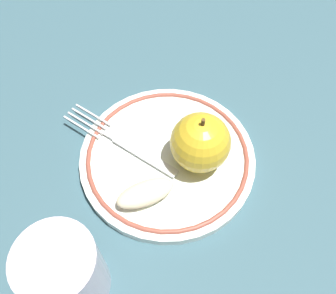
% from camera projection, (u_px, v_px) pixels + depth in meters
% --- Properties ---
extents(ground_plane, '(2.00, 2.00, 0.00)m').
position_uv_depth(ground_plane, '(179.00, 155.00, 0.48)').
color(ground_plane, '#375963').
extents(plate, '(0.22, 0.22, 0.02)m').
position_uv_depth(plate, '(168.00, 159.00, 0.47)').
color(plate, white).
rests_on(plate, ground_plane).
extents(apple_red_whole, '(0.07, 0.07, 0.08)m').
position_uv_depth(apple_red_whole, '(200.00, 143.00, 0.43)').
color(apple_red_whole, gold).
rests_on(apple_red_whole, plate).
extents(apple_slice_front, '(0.04, 0.07, 0.02)m').
position_uv_depth(apple_slice_front, '(145.00, 193.00, 0.43)').
color(apple_slice_front, beige).
rests_on(apple_slice_front, plate).
extents(fork, '(0.16, 0.09, 0.00)m').
position_uv_depth(fork, '(123.00, 143.00, 0.47)').
color(fork, silver).
rests_on(fork, plate).
extents(drinking_glass, '(0.08, 0.08, 0.10)m').
position_uv_depth(drinking_glass, '(65.00, 273.00, 0.36)').
color(drinking_glass, silver).
rests_on(drinking_glass, ground_plane).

